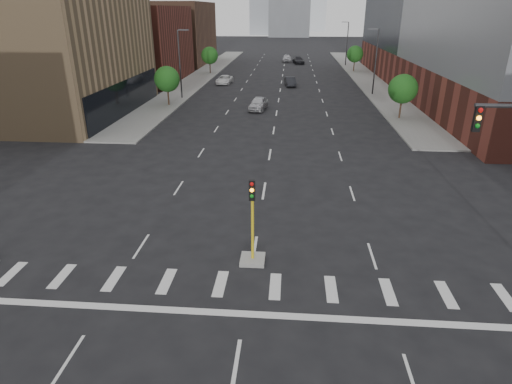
# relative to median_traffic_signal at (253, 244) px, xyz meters

# --- Properties ---
(sidewalk_left_far) EXTENTS (5.00, 92.00, 0.15)m
(sidewalk_left_far) POSITION_rel_median_traffic_signal_xyz_m (-15.00, 65.03, -0.90)
(sidewalk_left_far) COLOR gray
(sidewalk_left_far) RESTS_ON ground
(sidewalk_right_far) EXTENTS (5.00, 92.00, 0.15)m
(sidewalk_right_far) POSITION_rel_median_traffic_signal_xyz_m (15.00, 65.03, -0.90)
(sidewalk_right_far) COLOR gray
(sidewalk_right_far) RESTS_ON ground
(building_left_mid) EXTENTS (20.00, 24.00, 14.00)m
(building_left_mid) POSITION_rel_median_traffic_signal_xyz_m (-27.50, 31.03, 6.03)
(building_left_mid) COLOR #9F7F59
(building_left_mid) RESTS_ON ground
(building_left_far_a) EXTENTS (20.00, 22.00, 12.00)m
(building_left_far_a) POSITION_rel_median_traffic_signal_xyz_m (-27.50, 57.03, 5.03)
(building_left_far_a) COLOR brown
(building_left_far_a) RESTS_ON ground
(building_left_far_b) EXTENTS (20.00, 24.00, 13.00)m
(building_left_far_b) POSITION_rel_median_traffic_signal_xyz_m (-27.50, 83.03, 5.53)
(building_left_far_b) COLOR brown
(building_left_far_b) RESTS_ON ground
(building_right_main) EXTENTS (24.00, 70.00, 22.00)m
(building_right_main) POSITION_rel_median_traffic_signal_xyz_m (29.50, 51.03, 10.03)
(building_right_main) COLOR brown
(building_right_main) RESTS_ON ground
(median_traffic_signal) EXTENTS (1.20, 1.20, 4.40)m
(median_traffic_signal) POSITION_rel_median_traffic_signal_xyz_m (0.00, 0.00, 0.00)
(median_traffic_signal) COLOR #999993
(median_traffic_signal) RESTS_ON ground
(streetlight_right_a) EXTENTS (1.60, 0.22, 9.07)m
(streetlight_right_a) POSITION_rel_median_traffic_signal_xyz_m (13.41, 46.03, 4.04)
(streetlight_right_a) COLOR #2D2D30
(streetlight_right_a) RESTS_ON ground
(streetlight_right_b) EXTENTS (1.60, 0.22, 9.07)m
(streetlight_right_b) POSITION_rel_median_traffic_signal_xyz_m (13.41, 81.03, 4.04)
(streetlight_right_b) COLOR #2D2D30
(streetlight_right_b) RESTS_ON ground
(streetlight_left) EXTENTS (1.60, 0.22, 9.07)m
(streetlight_left) POSITION_rel_median_traffic_signal_xyz_m (-13.41, 41.03, 4.04)
(streetlight_left) COLOR #2D2D30
(streetlight_left) RESTS_ON ground
(tree_left_near) EXTENTS (3.20, 3.20, 4.85)m
(tree_left_near) POSITION_rel_median_traffic_signal_xyz_m (-14.00, 36.03, 2.42)
(tree_left_near) COLOR #382619
(tree_left_near) RESTS_ON ground
(tree_left_far) EXTENTS (3.20, 3.20, 4.85)m
(tree_left_far) POSITION_rel_median_traffic_signal_xyz_m (-14.00, 66.03, 2.42)
(tree_left_far) COLOR #382619
(tree_left_far) RESTS_ON ground
(tree_right_near) EXTENTS (3.20, 3.20, 4.85)m
(tree_right_near) POSITION_rel_median_traffic_signal_xyz_m (14.00, 31.03, 2.42)
(tree_right_near) COLOR #382619
(tree_right_near) RESTS_ON ground
(tree_right_far) EXTENTS (3.20, 3.20, 4.85)m
(tree_right_far) POSITION_rel_median_traffic_signal_xyz_m (14.00, 71.03, 2.42)
(tree_right_far) COLOR #382619
(tree_right_far) RESTS_ON ground
(car_near_left) EXTENTS (2.49, 4.83, 1.57)m
(car_near_left) POSITION_rel_median_traffic_signal_xyz_m (-2.31, 34.67, -0.19)
(car_near_left) COLOR #B1B2B6
(car_near_left) RESTS_ON ground
(car_mid_right) EXTENTS (2.06, 4.49, 1.43)m
(car_mid_right) POSITION_rel_median_traffic_signal_xyz_m (1.50, 52.76, -0.26)
(car_mid_right) COLOR black
(car_mid_right) RESTS_ON ground
(car_far_left) EXTENTS (2.52, 5.03, 1.37)m
(car_far_left) POSITION_rel_median_traffic_signal_xyz_m (-9.50, 54.30, -0.29)
(car_far_left) COLOR silver
(car_far_left) RESTS_ON ground
(car_deep_right) EXTENTS (2.97, 5.47, 1.51)m
(car_deep_right) POSITION_rel_median_traffic_signal_xyz_m (3.16, 83.80, -0.22)
(car_deep_right) COLOR black
(car_deep_right) RESTS_ON ground
(car_distant) EXTENTS (2.03, 4.92, 1.67)m
(car_distant) POSITION_rel_median_traffic_signal_xyz_m (0.50, 87.85, -0.14)
(car_distant) COLOR #BCBCC1
(car_distant) RESTS_ON ground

